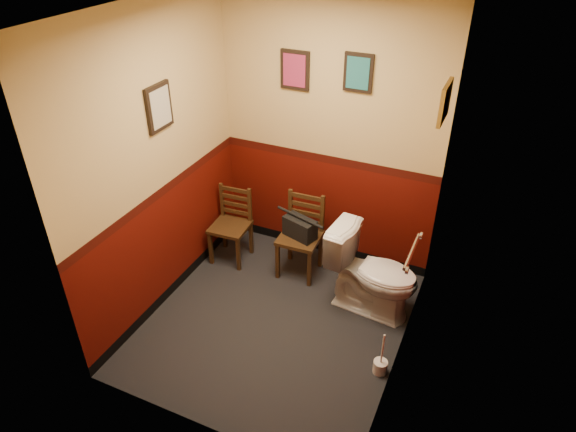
# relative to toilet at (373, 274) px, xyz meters

# --- Properties ---
(floor) EXTENTS (2.20, 2.40, 0.00)m
(floor) POSITION_rel_toilet_xyz_m (-0.72, -0.53, -0.41)
(floor) COLOR black
(floor) RESTS_ON ground
(ceiling) EXTENTS (2.20, 2.40, 0.00)m
(ceiling) POSITION_rel_toilet_xyz_m (-0.72, -0.53, 2.29)
(ceiling) COLOR silver
(ceiling) RESTS_ON ground
(wall_back) EXTENTS (2.20, 0.00, 2.70)m
(wall_back) POSITION_rel_toilet_xyz_m (-0.72, 0.67, 0.94)
(wall_back) COLOR #480B05
(wall_back) RESTS_ON ground
(wall_front) EXTENTS (2.20, 0.00, 2.70)m
(wall_front) POSITION_rel_toilet_xyz_m (-0.72, -1.73, 0.94)
(wall_front) COLOR #480B05
(wall_front) RESTS_ON ground
(wall_left) EXTENTS (0.00, 2.40, 2.70)m
(wall_left) POSITION_rel_toilet_xyz_m (-1.82, -0.53, 0.94)
(wall_left) COLOR #480B05
(wall_left) RESTS_ON ground
(wall_right) EXTENTS (0.00, 2.40, 2.70)m
(wall_right) POSITION_rel_toilet_xyz_m (0.38, -0.53, 0.94)
(wall_right) COLOR #480B05
(wall_right) RESTS_ON ground
(grab_bar) EXTENTS (0.05, 0.56, 0.06)m
(grab_bar) POSITION_rel_toilet_xyz_m (0.35, -0.28, 0.54)
(grab_bar) COLOR silver
(grab_bar) RESTS_ON wall_right
(framed_print_back_a) EXTENTS (0.28, 0.04, 0.36)m
(framed_print_back_a) POSITION_rel_toilet_xyz_m (-1.07, 0.65, 1.54)
(framed_print_back_a) COLOR black
(framed_print_back_a) RESTS_ON wall_back
(framed_print_back_b) EXTENTS (0.26, 0.04, 0.34)m
(framed_print_back_b) POSITION_rel_toilet_xyz_m (-0.47, 0.65, 1.59)
(framed_print_back_b) COLOR black
(framed_print_back_b) RESTS_ON wall_back
(framed_print_left) EXTENTS (0.04, 0.30, 0.38)m
(framed_print_left) POSITION_rel_toilet_xyz_m (-1.80, -0.43, 1.44)
(framed_print_left) COLOR black
(framed_print_left) RESTS_ON wall_left
(framed_print_right) EXTENTS (0.04, 0.34, 0.28)m
(framed_print_right) POSITION_rel_toilet_xyz_m (0.36, 0.07, 1.64)
(framed_print_right) COLOR olive
(framed_print_right) RESTS_ON wall_right
(toilet) EXTENTS (0.88, 0.55, 0.82)m
(toilet) POSITION_rel_toilet_xyz_m (0.00, 0.00, 0.00)
(toilet) COLOR white
(toilet) RESTS_ON floor
(toilet_brush) EXTENTS (0.12, 0.12, 0.42)m
(toilet_brush) POSITION_rel_toilet_xyz_m (0.30, -0.71, -0.34)
(toilet_brush) COLOR silver
(toilet_brush) RESTS_ON floor
(chair_left) EXTENTS (0.39, 0.39, 0.79)m
(chair_left) POSITION_rel_toilet_xyz_m (-1.57, 0.18, -0.01)
(chair_left) COLOR #3D2612
(chair_left) RESTS_ON floor
(chair_right) EXTENTS (0.41, 0.41, 0.85)m
(chair_right) POSITION_rel_toilet_xyz_m (-0.82, 0.27, 0.01)
(chair_right) COLOR #3D2612
(chair_right) RESTS_ON floor
(handbag) EXTENTS (0.36, 0.25, 0.24)m
(handbag) POSITION_rel_toilet_xyz_m (-0.82, 0.23, 0.14)
(handbag) COLOR black
(handbag) RESTS_ON chair_right
(tp_stack) EXTENTS (0.25, 0.13, 0.21)m
(tp_stack) POSITION_rel_toilet_xyz_m (-0.58, 0.48, -0.32)
(tp_stack) COLOR silver
(tp_stack) RESTS_ON floor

